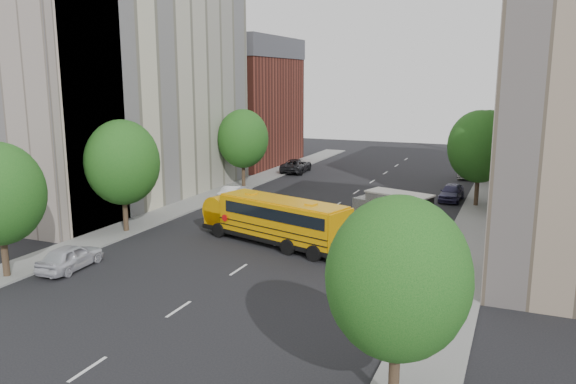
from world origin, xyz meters
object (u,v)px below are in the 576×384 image
Objects in this scene: school_bus at (273,218)px; parked_car_4 at (452,192)px; parked_car_5 at (466,172)px; safari_truck at (393,208)px; street_tree_1 at (122,162)px; parked_car_0 at (70,257)px; street_tree_5 at (489,137)px; parked_car_2 at (296,166)px; street_tree_2 at (243,139)px; street_tree_3 at (398,278)px; street_tree_4 at (480,147)px; parked_car_1 at (235,193)px.

school_bus is 20.30m from parked_car_4.
safari_truck is at bearing -99.29° from parked_car_5.
street_tree_1 is 8.96m from parked_car_0.
street_tree_5 is 1.35× the size of parked_car_2.
street_tree_5 is 1.70× the size of parked_car_4.
street_tree_2 is 38.83m from street_tree_3.
parked_car_4 is at bearing 93.75° from street_tree_3.
parked_car_1 is (-19.80, -5.87, -4.38)m from street_tree_4.
street_tree_5 is 1.80× the size of parked_car_5.
safari_truck is 1.49× the size of parked_car_1.
safari_truck is at bearing -103.59° from street_tree_5.
street_tree_4 is 32.64m from parked_car_0.
parked_car_0 is 1.03× the size of parked_car_5.
parked_car_4 is at bearing 44.67° from street_tree_1.
parked_car_4 reaches higher than parked_car_1.
street_tree_2 is at bearing -172.60° from parked_car_4.
street_tree_5 is (-0.00, 12.00, -0.37)m from street_tree_4.
parked_car_1 is at bearing -69.46° from street_tree_2.
safari_truck is at bearing -119.41° from street_tree_4.
street_tree_3 is at bearing -55.49° from street_tree_2.
street_tree_3 is 1.13× the size of safari_truck.
street_tree_3 is 46.25m from parked_car_5.
street_tree_3 is 33.00m from parked_car_1.
street_tree_3 is at bearing -59.44° from safari_truck.
parked_car_4 reaches higher than parked_car_0.
street_tree_2 is 1.38× the size of parked_car_2.
street_tree_3 is 1.66× the size of parked_car_0.
street_tree_4 is 1.45× the size of parked_car_2.
street_tree_2 reaches higher than street_tree_5.
street_tree_3 is at bearing 110.02° from parked_car_2.
parked_car_1 is (-14.72, 3.13, -0.65)m from safari_truck.
parked_car_2 is (-9.26, 26.98, -0.97)m from school_bus.
street_tree_3 is (22.00, -32.00, -0.37)m from street_tree_2.
street_tree_1 is 1.26× the size of safari_truck.
street_tree_3 is 0.88× the size of street_tree_4.
street_tree_1 is 1.11× the size of street_tree_3.
parked_car_5 is (19.80, 14.04, -4.14)m from street_tree_2.
street_tree_1 is 1.88× the size of parked_car_1.
parked_car_4 reaches higher than parked_car_5.
school_bus is at bearing -137.71° from parked_car_0.
street_tree_1 is at bearing -78.49° from parked_car_0.
street_tree_1 is 11.23m from school_bus.
parked_car_5 is at bearing -174.84° from parked_car_2.
parked_car_5 is at bearing -118.60° from parked_car_0.
parked_car_4 is 12.47m from parked_car_5.
street_tree_5 is at bearing 53.75° from street_tree_1.
parked_car_5 is (2.88, 23.05, -0.66)m from safari_truck.
street_tree_1 is at bearing -133.91° from safari_truck.
parked_car_4 is at bearing -158.04° from parked_car_1.
parked_car_2 is (-20.60, 42.46, -3.68)m from street_tree_3.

